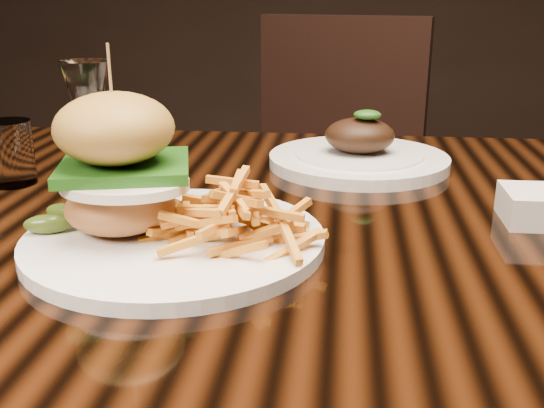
# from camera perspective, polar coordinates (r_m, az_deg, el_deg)

# --- Properties ---
(dining_table) EXTENTS (1.60, 0.90, 0.75)m
(dining_table) POSITION_cam_1_polar(r_m,az_deg,el_deg) (0.83, 5.56, -5.60)
(dining_table) COLOR black
(dining_table) RESTS_ON ground
(burger_plate) EXTENTS (0.32, 0.32, 0.21)m
(burger_plate) POSITION_cam_1_polar(r_m,az_deg,el_deg) (0.68, -9.67, 0.54)
(burger_plate) COLOR white
(burger_plate) RESTS_ON dining_table
(ramekin) EXTENTS (0.10, 0.10, 0.04)m
(ramekin) POSITION_cam_1_polar(r_m,az_deg,el_deg) (0.82, 22.81, -0.19)
(ramekin) COLOR white
(ramekin) RESTS_ON dining_table
(wine_glass) EXTENTS (0.07, 0.07, 0.18)m
(wine_glass) POSITION_cam_1_polar(r_m,az_deg,el_deg) (0.87, -16.21, 9.13)
(wine_glass) COLOR white
(wine_glass) RESTS_ON dining_table
(water_tumbler) EXTENTS (0.07, 0.07, 0.09)m
(water_tumbler) POSITION_cam_1_polar(r_m,az_deg,el_deg) (0.97, -22.48, 4.26)
(water_tumbler) COLOR white
(water_tumbler) RESTS_ON dining_table
(far_dish) EXTENTS (0.28, 0.28, 0.09)m
(far_dish) POSITION_cam_1_polar(r_m,az_deg,el_deg) (1.01, 7.79, 4.36)
(far_dish) COLOR white
(far_dish) RESTS_ON dining_table
(chair_far) EXTENTS (0.56, 0.57, 0.95)m
(chair_far) POSITION_cam_1_polar(r_m,az_deg,el_deg) (1.71, 5.05, 2.48)
(chair_far) COLOR black
(chair_far) RESTS_ON ground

